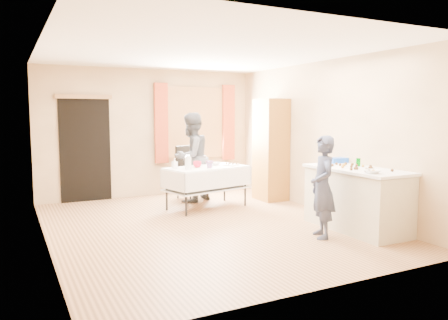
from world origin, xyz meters
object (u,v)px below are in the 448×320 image
party_table (207,184)px  chair (190,183)px  girl (323,187)px  cabinet (271,150)px  woman (191,157)px  counter (357,199)px

party_table → chair: bearing=72.3°
girl → cabinet: bearing=-176.4°
girl → woman: bearing=-146.7°
party_table → woman: size_ratio=0.94×
cabinet → girl: size_ratio=1.41×
cabinet → counter: (-0.10, -2.48, -0.54)m
chair → counter: bearing=-89.7°
party_table → girl: (0.64, -2.42, 0.26)m
chair → girl: bearing=-101.4°
party_table → woman: bearing=79.3°
cabinet → woman: cabinet is taller
cabinet → chair: (-1.37, 0.86, -0.68)m
counter → girl: size_ratio=1.15×
party_table → girl: size_ratio=1.15×
cabinet → woman: bearing=160.9°
counter → party_table: size_ratio=1.00×
chair → girl: 3.50m
cabinet → chair: cabinet is taller
cabinet → girl: 2.72m
counter → party_table: (-1.35, 2.32, -0.01)m
counter → party_table: 2.69m
girl → woman: (-0.66, 3.08, 0.16)m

